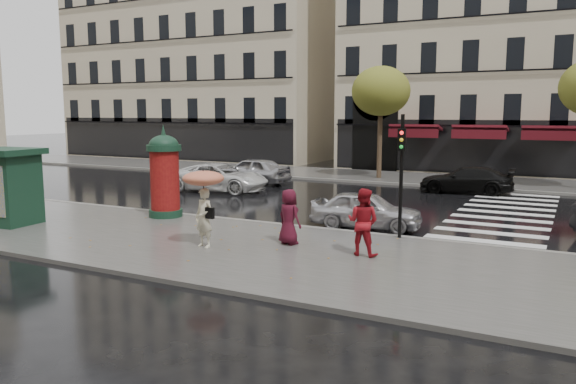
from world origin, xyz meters
The scene contains 19 objects.
ground centered at (0.00, 0.00, 0.00)m, with size 160.00×160.00×0.00m, color black.
near_sidewalk centered at (0.00, -0.50, 0.06)m, with size 90.00×7.00×0.12m, color #474744.
far_sidewalk centered at (0.00, 19.00, 0.06)m, with size 90.00×6.00×0.12m, color #474744.
near_kerb centered at (0.00, 3.00, 0.07)m, with size 90.00×0.25×0.14m, color slate.
far_kerb centered at (0.00, 16.00, 0.07)m, with size 90.00×0.25×0.14m, color slate.
zebra_crossing centered at (6.00, 9.60, 0.01)m, with size 3.60×11.75×0.01m, color silver.
bldg_far_corner centered at (6.00, 30.00, 11.31)m, with size 26.00×14.00×22.90m.
bldg_far_left centered at (-22.00, 30.00, 11.31)m, with size 24.00×14.00×22.90m.
tree_far_left centered at (-2.00, 18.00, 5.17)m, with size 3.40×3.40×6.64m.
woman_umbrella centered at (-0.94, -1.00, 1.62)m, with size 1.18×1.18×2.28m.
woman_red centered at (3.41, 0.22, 1.04)m, with size 0.89×0.69×1.83m, color maroon.
man_burgundy centered at (1.04, 0.45, 0.93)m, with size 0.80×0.52×1.63m, color #460E1D.
morris_column centered at (-5.08, 2.29, 1.75)m, with size 1.27×1.27×3.41m.
traffic_light centered at (3.70, 2.73, 2.42)m, with size 0.27×0.37×3.79m.
newsstand centered at (-9.00, -1.34, 1.47)m, with size 2.30×1.99×2.62m.
car_silver centered at (2.10, 4.20, 0.65)m, with size 1.53×3.80×1.29m, color #BBBBC0.
car_white centered at (-7.59, 9.46, 0.70)m, with size 2.34×5.07×1.41m, color silver.
car_black centered at (3.61, 14.61, 0.65)m, with size 1.82×4.48×1.30m, color black.
car_far_silver centered at (-7.63, 12.75, 0.75)m, with size 1.77×4.40×1.50m, color #B0B0B5.
Camera 1 is at (8.45, -13.89, 3.96)m, focal length 35.00 mm.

